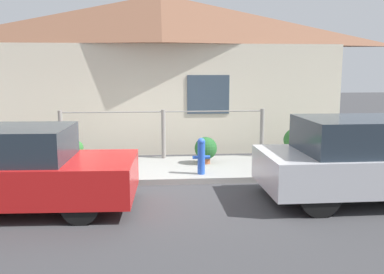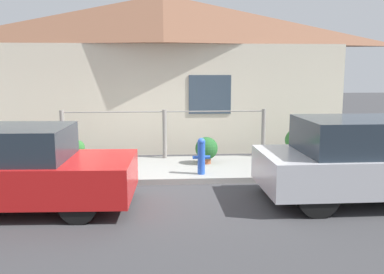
# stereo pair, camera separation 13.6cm
# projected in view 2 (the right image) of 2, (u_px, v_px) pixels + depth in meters

# --- Properties ---
(ground_plane) EXTENTS (60.00, 60.00, 0.00)m
(ground_plane) POSITION_uv_depth(u_px,v_px,m) (166.00, 185.00, 8.37)
(ground_plane) COLOR #38383A
(sidewalk) EXTENTS (24.00, 2.16, 0.12)m
(sidewalk) POSITION_uv_depth(u_px,v_px,m) (165.00, 169.00, 9.42)
(sidewalk) COLOR gray
(sidewalk) RESTS_ON ground_plane
(house) EXTENTS (9.92, 2.23, 4.26)m
(house) POSITION_uv_depth(u_px,v_px,m) (163.00, 28.00, 11.71)
(house) COLOR beige
(house) RESTS_ON ground_plane
(fence) EXTENTS (4.90, 0.10, 1.17)m
(fence) POSITION_uv_depth(u_px,v_px,m) (165.00, 131.00, 10.22)
(fence) COLOR gray
(fence) RESTS_ON sidewalk
(car_left) EXTENTS (3.94, 1.79, 1.35)m
(car_left) POSITION_uv_depth(u_px,v_px,m) (9.00, 169.00, 6.87)
(car_left) COLOR red
(car_left) RESTS_ON ground_plane
(car_right) EXTENTS (3.63, 1.73, 1.43)m
(car_right) POSITION_uv_depth(u_px,v_px,m) (365.00, 160.00, 7.28)
(car_right) COLOR #B7B7BC
(car_right) RESTS_ON ground_plane
(fire_hydrant) EXTENTS (0.36, 0.16, 0.75)m
(fire_hydrant) POSITION_uv_depth(u_px,v_px,m) (201.00, 155.00, 8.69)
(fire_hydrant) COLOR blue
(fire_hydrant) RESTS_ON sidewalk
(potted_plant_near_hydrant) EXTENTS (0.51, 0.51, 0.61)m
(potted_plant_near_hydrant) POSITION_uv_depth(u_px,v_px,m) (207.00, 149.00, 9.66)
(potted_plant_near_hydrant) COLOR #9E5638
(potted_plant_near_hydrant) RESTS_ON sidewalk
(potted_plant_by_fence) EXTENTS (0.34, 0.34, 0.50)m
(potted_plant_by_fence) POSITION_uv_depth(u_px,v_px,m) (77.00, 151.00, 9.90)
(potted_plant_by_fence) COLOR brown
(potted_plant_by_fence) RESTS_ON sidewalk
(potted_plant_corner) EXTENTS (0.55, 0.55, 0.70)m
(potted_plant_corner) POSITION_uv_depth(u_px,v_px,m) (296.00, 141.00, 10.31)
(potted_plant_corner) COLOR slate
(potted_plant_corner) RESTS_ON sidewalk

